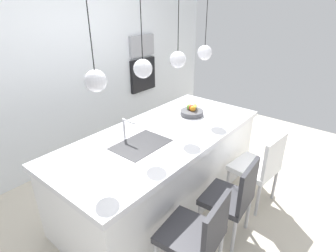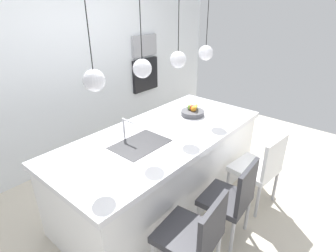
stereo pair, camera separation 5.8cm
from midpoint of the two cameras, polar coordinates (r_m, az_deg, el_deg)
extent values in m
plane|color=beige|center=(3.46, -0.61, -14.65)|extent=(6.60, 6.60, 0.00)
cube|color=white|center=(4.05, -18.95, 10.71)|extent=(6.00, 0.10, 2.60)
cube|color=white|center=(3.22, -0.64, -9.01)|extent=(2.48, 1.07, 0.82)
cube|color=white|center=(2.99, -0.68, -2.01)|extent=(2.54, 1.13, 0.06)
cube|color=#2D2D30|center=(2.77, -5.24, -3.92)|extent=(0.56, 0.40, 0.02)
cylinder|color=silver|center=(2.87, -8.71, -0.40)|extent=(0.02, 0.02, 0.22)
cylinder|color=silver|center=(2.78, -7.74, 1.00)|extent=(0.02, 0.16, 0.02)
cylinder|color=#4C4C51|center=(3.45, 5.67, 2.75)|extent=(0.29, 0.29, 0.06)
sphere|color=olive|center=(3.44, 5.69, 3.72)|extent=(0.07, 0.07, 0.07)
sphere|color=red|center=(3.45, 5.65, 3.79)|extent=(0.08, 0.08, 0.08)
sphere|color=olive|center=(3.47, 5.25, 3.95)|extent=(0.08, 0.08, 0.08)
sphere|color=orange|center=(3.42, 5.87, 3.59)|extent=(0.07, 0.07, 0.07)
ellipsoid|color=yellow|center=(3.45, 6.37, 4.17)|extent=(0.18, 0.13, 0.07)
cube|color=#9E9EA3|center=(4.77, -4.73, 16.52)|extent=(0.54, 0.08, 0.34)
cube|color=black|center=(4.87, -4.52, 10.70)|extent=(0.56, 0.08, 0.56)
cube|color=#333338|center=(2.40, 4.79, -21.85)|extent=(0.50, 0.51, 0.06)
cube|color=#333338|center=(2.18, 10.23, -19.89)|extent=(0.43, 0.08, 0.39)
cylinder|color=#B2B2B7|center=(2.77, 2.83, -21.17)|extent=(0.04, 0.04, 0.43)
cylinder|color=#B2B2B7|center=(2.65, 11.13, -24.45)|extent=(0.04, 0.04, 0.43)
cube|color=#333338|center=(2.82, 12.46, -14.82)|extent=(0.47, 0.46, 0.06)
cube|color=#333338|center=(2.63, 16.86, -12.13)|extent=(0.42, 0.07, 0.42)
cylinder|color=#B2B2B7|center=(3.16, 10.42, -15.06)|extent=(0.04, 0.04, 0.40)
cylinder|color=#B2B2B7|center=(2.90, 6.91, -19.08)|extent=(0.04, 0.04, 0.40)
cylinder|color=#B2B2B7|center=(3.07, 16.84, -17.30)|extent=(0.04, 0.04, 0.40)
cylinder|color=#B2B2B7|center=(2.80, 13.93, -21.78)|extent=(0.04, 0.04, 0.40)
cube|color=white|center=(3.32, 18.11, -8.49)|extent=(0.51, 0.50, 0.06)
cube|color=white|center=(3.12, 21.99, -6.14)|extent=(0.45, 0.09, 0.42)
cylinder|color=#B2B2B7|center=(3.67, 16.52, -9.20)|extent=(0.04, 0.04, 0.42)
cylinder|color=#B2B2B7|center=(3.38, 12.88, -12.07)|extent=(0.04, 0.04, 0.42)
cylinder|color=#B2B2B7|center=(3.54, 22.05, -11.52)|extent=(0.04, 0.04, 0.42)
cylinder|color=#B2B2B7|center=(3.24, 18.81, -14.80)|extent=(0.04, 0.04, 0.42)
sphere|color=silver|center=(2.21, -14.54, 9.25)|extent=(0.18, 0.18, 0.18)
cylinder|color=black|center=(2.14, -15.71, 19.26)|extent=(0.01, 0.01, 0.60)
sphere|color=silver|center=(2.54, -4.76, 11.94)|extent=(0.18, 0.18, 0.18)
cylinder|color=black|center=(2.48, -5.10, 20.70)|extent=(0.01, 0.01, 0.60)
sphere|color=silver|center=(2.93, 2.72, 13.75)|extent=(0.18, 0.18, 0.18)
cylinder|color=black|center=(2.88, 2.88, 21.35)|extent=(0.01, 0.01, 0.60)
sphere|color=silver|center=(3.35, 8.45, 14.97)|extent=(0.18, 0.18, 0.18)
cylinder|color=black|center=(3.31, 8.90, 21.59)|extent=(0.01, 0.01, 0.60)
camera|label=1|loc=(0.03, -89.45, 0.26)|focal=28.99mm
camera|label=2|loc=(0.03, 90.55, -0.26)|focal=28.99mm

